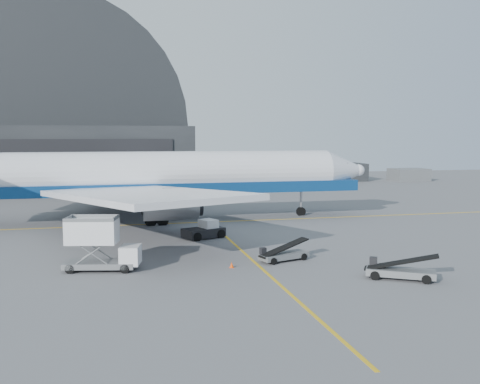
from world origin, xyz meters
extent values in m
plane|color=#565659|center=(0.00, 0.00, 0.00)|extent=(200.00, 200.00, 0.00)
cube|color=gold|center=(0.00, 20.00, 0.01)|extent=(80.00, 0.25, 0.02)
cube|color=gold|center=(0.00, -2.00, 0.01)|extent=(0.25, 40.00, 0.02)
cube|color=black|center=(-22.00, 65.00, 6.00)|extent=(50.00, 28.00, 12.00)
cube|color=black|center=(-22.00, 50.90, 5.00)|extent=(42.00, 0.40, 9.50)
cube|color=black|center=(38.00, 72.00, 0.00)|extent=(14.00, 8.00, 4.00)
cube|color=slate|center=(55.00, 68.00, 0.00)|extent=(8.00, 6.00, 2.80)
cylinder|color=white|center=(-4.15, 22.56, 5.76)|extent=(39.88, 5.32, 5.32)
cone|color=white|center=(18.23, 22.56, 5.76)|extent=(4.87, 5.32, 5.32)
sphere|color=white|center=(20.44, 22.56, 5.76)|extent=(1.55, 1.55, 1.55)
cube|color=black|center=(16.90, 22.56, 6.42)|extent=(2.88, 2.44, 0.78)
cube|color=navy|center=(-4.15, 22.56, 4.04)|extent=(46.53, 5.37, 1.33)
cube|color=white|center=(-8.58, 9.27, 4.65)|extent=(20.43, 27.16, 1.62)
cube|color=white|center=(-8.58, 35.86, 4.65)|extent=(20.43, 27.16, 1.62)
cylinder|color=gray|center=(-5.26, 13.70, 2.88)|extent=(5.76, 2.99, 2.99)
cylinder|color=gray|center=(-5.26, 31.43, 2.88)|extent=(5.76, 2.99, 2.99)
cylinder|color=#A5A5AA|center=(12.47, 22.56, 1.55)|extent=(0.31, 0.31, 3.10)
cylinder|color=black|center=(12.47, 22.56, 0.50)|extent=(1.22, 0.39, 1.22)
cylinder|color=black|center=(-6.36, 19.02, 0.61)|extent=(1.44, 0.50, 1.44)
cylinder|color=black|center=(-6.36, 26.11, 0.61)|extent=(1.44, 0.50, 1.44)
cube|color=slate|center=(-12.20, -0.86, 0.49)|extent=(5.68, 3.20, 0.45)
cube|color=silver|center=(-9.93, -1.34, 1.20)|extent=(1.82, 2.30, 1.43)
cube|color=black|center=(-9.28, -1.47, 1.43)|extent=(0.42, 1.67, 0.80)
cube|color=silver|center=(-12.72, -0.75, 3.03)|extent=(4.12, 2.95, 1.78)
cylinder|color=black|center=(-10.39, -2.20, 0.36)|extent=(0.75, 0.41, 0.71)
cylinder|color=black|center=(-10.00, -0.37, 0.36)|extent=(0.75, 0.41, 0.71)
cylinder|color=black|center=(-14.40, -1.35, 0.36)|extent=(0.75, 0.41, 0.71)
cylinder|color=black|center=(-14.01, 0.48, 0.36)|extent=(0.75, 0.41, 0.71)
cube|color=black|center=(-2.36, 10.28, 0.55)|extent=(4.59, 3.65, 0.91)
cube|color=silver|center=(-1.80, 10.53, 1.36)|extent=(2.02, 2.23, 0.91)
cylinder|color=black|center=(-0.66, 9.92, 0.40)|extent=(0.97, 0.69, 0.91)
cylinder|color=black|center=(-1.47, 11.77, 0.40)|extent=(0.97, 0.69, 0.91)
cylinder|color=black|center=(-3.25, 8.80, 0.40)|extent=(0.97, 0.69, 0.91)
cylinder|color=black|center=(-4.06, 10.65, 0.40)|extent=(0.97, 0.69, 0.91)
cube|color=slate|center=(2.48, -1.08, 0.43)|extent=(4.46, 2.69, 0.43)
cube|color=black|center=(2.48, -1.08, 1.10)|extent=(4.57, 2.32, 1.23)
cube|color=black|center=(0.67, -1.12, 0.91)|extent=(0.58, 0.51, 0.58)
cylinder|color=black|center=(4.15, -1.24, 0.29)|extent=(0.62, 0.41, 0.58)
cylinder|color=black|center=(3.73, 0.03, 0.29)|extent=(0.62, 0.41, 0.58)
cylinder|color=black|center=(1.23, -2.20, 0.29)|extent=(0.62, 0.41, 0.58)
cylinder|color=black|center=(0.81, -0.93, 0.29)|extent=(0.62, 0.41, 0.58)
cube|color=slate|center=(8.89, -8.46, 0.49)|extent=(4.95, 3.86, 0.49)
cube|color=black|center=(8.89, -8.46, 1.25)|extent=(4.94, 3.55, 1.39)
cube|color=black|center=(7.51, -6.94, 1.03)|extent=(0.69, 0.65, 0.65)
cylinder|color=black|center=(10.00, -10.01, 0.33)|extent=(0.70, 0.57, 0.65)
cylinder|color=black|center=(10.78, -8.70, 0.33)|extent=(0.70, 0.57, 0.65)
cylinder|color=black|center=(7.00, -8.22, 0.33)|extent=(0.70, 0.57, 0.65)
cylinder|color=black|center=(7.79, -6.91, 0.33)|extent=(0.70, 0.57, 0.65)
cube|color=#FF4908|center=(-2.21, -2.36, 0.01)|extent=(0.32, 0.32, 0.03)
cone|color=#FF4908|center=(-2.21, -2.36, 0.23)|extent=(0.32, 0.32, 0.46)
camera|label=1|loc=(-10.99, -42.35, 10.26)|focal=40.00mm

